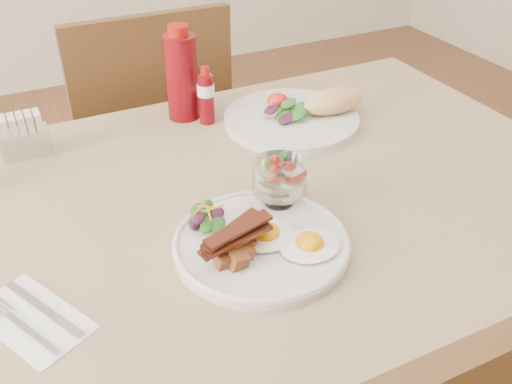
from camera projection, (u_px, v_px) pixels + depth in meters
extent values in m
cylinder|color=#55351A|center=(371.00, 194.00, 1.74)|extent=(0.06, 0.06, 0.71)
cube|color=#55351A|center=(246.00, 205.00, 1.04)|extent=(1.30, 0.85, 0.04)
cube|color=#9D8260|center=(246.00, 195.00, 1.03)|extent=(1.33, 0.88, 0.00)
cylinder|color=#55351A|center=(111.00, 260.00, 1.68)|extent=(0.04, 0.04, 0.45)
cylinder|color=#55351A|center=(223.00, 227.00, 1.81)|extent=(0.04, 0.04, 0.45)
cylinder|color=#55351A|center=(85.00, 198.00, 1.95)|extent=(0.04, 0.04, 0.45)
cylinder|color=#55351A|center=(184.00, 173.00, 2.08)|extent=(0.04, 0.04, 0.45)
cube|color=#55351A|center=(143.00, 149.00, 1.75)|extent=(0.42, 0.42, 0.03)
cube|color=#55351A|center=(155.00, 104.00, 1.47)|extent=(0.42, 0.03, 0.46)
cylinder|color=silver|center=(261.00, 245.00, 0.90)|extent=(0.28, 0.28, 0.02)
ellipsoid|color=white|center=(309.00, 245.00, 0.88)|extent=(0.11, 0.10, 0.01)
ellipsoid|color=orange|center=(310.00, 242.00, 0.87)|extent=(0.04, 0.04, 0.03)
ellipsoid|color=white|center=(266.00, 235.00, 0.90)|extent=(0.11, 0.10, 0.01)
ellipsoid|color=orange|center=(266.00, 232.00, 0.90)|extent=(0.04, 0.04, 0.03)
cube|color=brown|center=(228.00, 249.00, 0.86)|extent=(0.03, 0.03, 0.02)
cube|color=brown|center=(244.00, 252.00, 0.85)|extent=(0.03, 0.03, 0.03)
cube|color=brown|center=(223.00, 260.00, 0.84)|extent=(0.03, 0.03, 0.02)
cube|color=brown|center=(245.00, 243.00, 0.87)|extent=(0.03, 0.03, 0.02)
cube|color=brown|center=(238.00, 260.00, 0.84)|extent=(0.03, 0.03, 0.03)
cube|color=brown|center=(217.00, 249.00, 0.86)|extent=(0.03, 0.03, 0.02)
cube|color=brown|center=(238.00, 240.00, 0.85)|extent=(0.03, 0.03, 0.02)
cube|color=brown|center=(230.00, 245.00, 0.84)|extent=(0.03, 0.03, 0.02)
cube|color=#4E1D0D|center=(232.00, 239.00, 0.85)|extent=(0.11, 0.05, 0.01)
cube|color=#4E1D0D|center=(237.00, 238.00, 0.84)|extent=(0.11, 0.03, 0.01)
cube|color=#4E1D0D|center=(232.00, 230.00, 0.85)|extent=(0.11, 0.06, 0.01)
cube|color=#4E1D0D|center=(238.00, 229.00, 0.84)|extent=(0.11, 0.04, 0.01)
ellipsoid|color=#1A4D14|center=(208.00, 224.00, 0.92)|extent=(0.04, 0.04, 0.01)
ellipsoid|color=#1A4D14|center=(212.00, 216.00, 0.94)|extent=(0.04, 0.03, 0.01)
ellipsoid|color=#331024|center=(196.00, 223.00, 0.92)|extent=(0.04, 0.03, 0.01)
ellipsoid|color=#1A4D14|center=(217.00, 224.00, 0.91)|extent=(0.04, 0.04, 0.01)
ellipsoid|color=#1A4D14|center=(208.00, 224.00, 0.90)|extent=(0.04, 0.03, 0.01)
ellipsoid|color=#331024|center=(218.00, 213.00, 0.92)|extent=(0.03, 0.03, 0.01)
ellipsoid|color=#1A4D14|center=(198.00, 211.00, 0.92)|extent=(0.04, 0.03, 0.01)
ellipsoid|color=#1A4D14|center=(206.00, 206.00, 0.93)|extent=(0.04, 0.03, 0.01)
ellipsoid|color=#331024|center=(199.00, 218.00, 0.90)|extent=(0.03, 0.03, 0.01)
cylinder|color=orange|center=(208.00, 207.00, 0.91)|extent=(0.03, 0.02, 0.01)
cylinder|color=orange|center=(199.00, 209.00, 0.91)|extent=(0.03, 0.03, 0.01)
cylinder|color=orange|center=(215.00, 208.00, 0.91)|extent=(0.04, 0.00, 0.01)
cylinder|color=orange|center=(209.00, 213.00, 0.90)|extent=(0.01, 0.04, 0.01)
cylinder|color=white|center=(279.00, 199.00, 0.98)|extent=(0.05, 0.05, 0.01)
cylinder|color=white|center=(279.00, 193.00, 0.97)|extent=(0.02, 0.02, 0.02)
cylinder|color=white|center=(279.00, 177.00, 0.95)|extent=(0.09, 0.09, 0.05)
cylinder|color=beige|center=(270.00, 183.00, 0.96)|extent=(0.03, 0.03, 0.01)
cylinder|color=beige|center=(288.00, 178.00, 0.96)|extent=(0.03, 0.03, 0.01)
cylinder|color=beige|center=(274.00, 173.00, 0.97)|extent=(0.03, 0.03, 0.01)
cylinder|color=#8CBF3A|center=(270.00, 168.00, 0.95)|extent=(0.04, 0.04, 0.01)
cone|color=red|center=(290.00, 167.00, 0.94)|extent=(0.03, 0.03, 0.03)
cone|color=red|center=(275.00, 169.00, 0.93)|extent=(0.03, 0.03, 0.03)
cone|color=red|center=(276.00, 158.00, 0.95)|extent=(0.03, 0.03, 0.03)
ellipsoid|color=#2E7F34|center=(282.00, 156.00, 0.93)|extent=(0.02, 0.01, 0.00)
ellipsoid|color=#2E7F34|center=(285.00, 153.00, 0.94)|extent=(0.02, 0.01, 0.00)
cylinder|color=silver|center=(291.00, 120.00, 1.26)|extent=(0.30, 0.30, 0.02)
ellipsoid|color=#1A4D14|center=(284.00, 116.00, 1.24)|extent=(0.05, 0.04, 0.01)
ellipsoid|color=#1A4D14|center=(286.00, 107.00, 1.27)|extent=(0.05, 0.04, 0.01)
ellipsoid|color=#331024|center=(286.00, 119.00, 1.22)|extent=(0.04, 0.04, 0.01)
ellipsoid|color=#1A4D14|center=(298.00, 114.00, 1.22)|extent=(0.05, 0.04, 0.01)
ellipsoid|color=#1A4D14|center=(300.00, 107.00, 1.25)|extent=(0.04, 0.03, 0.01)
ellipsoid|color=#331024|center=(271.00, 110.00, 1.23)|extent=(0.04, 0.03, 0.01)
ellipsoid|color=#1A4D14|center=(288.00, 103.00, 1.25)|extent=(0.04, 0.04, 0.01)
ellipsoid|color=red|center=(277.00, 102.00, 1.28)|extent=(0.05, 0.04, 0.03)
ellipsoid|color=tan|center=(333.00, 100.00, 1.26)|extent=(0.16, 0.10, 0.06)
cylinder|color=#5C050B|center=(182.00, 78.00, 1.24)|extent=(0.08, 0.08, 0.19)
cylinder|color=maroon|center=(178.00, 30.00, 1.18)|extent=(0.05, 0.05, 0.02)
cylinder|color=#5C050B|center=(206.00, 99.00, 1.24)|extent=(0.04, 0.04, 0.11)
cylinder|color=silver|center=(206.00, 90.00, 1.22)|extent=(0.05, 0.05, 0.03)
cylinder|color=maroon|center=(205.00, 71.00, 1.20)|extent=(0.02, 0.02, 0.02)
cube|color=silver|center=(26.00, 143.00, 1.14)|extent=(0.10, 0.05, 0.05)
cube|color=beige|center=(5.00, 132.00, 1.11)|extent=(0.01, 0.04, 0.06)
cube|color=beige|center=(14.00, 130.00, 1.11)|extent=(0.01, 0.04, 0.06)
cube|color=beige|center=(22.00, 128.00, 1.12)|extent=(0.01, 0.04, 0.06)
cube|color=beige|center=(31.00, 127.00, 1.13)|extent=(0.01, 0.04, 0.06)
cube|color=beige|center=(39.00, 125.00, 1.13)|extent=(0.01, 0.04, 0.06)
cube|color=white|center=(32.00, 319.00, 0.78)|extent=(0.16, 0.20, 0.00)
cube|color=silver|center=(43.00, 309.00, 0.79)|extent=(0.08, 0.15, 0.00)
cube|color=silver|center=(32.00, 333.00, 0.75)|extent=(0.06, 0.10, 0.00)
cube|color=silver|center=(1.00, 306.00, 0.79)|extent=(0.02, 0.04, 0.00)
cube|color=silver|center=(5.00, 303.00, 0.80)|extent=(0.02, 0.04, 0.00)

